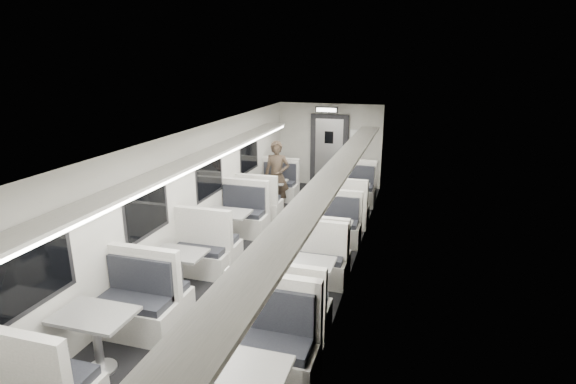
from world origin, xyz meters
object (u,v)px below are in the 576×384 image
Objects in this scene: exit_sign at (327,110)px; vestibule_door at (329,151)px; booth_right_a at (350,199)px; booth_left_c at (180,272)px; passenger at (277,176)px; booth_left_b at (227,230)px; booth_left_d at (98,341)px; booth_right_c at (306,282)px; booth_right_b at (328,240)px; booth_left_a at (270,194)px.

vestibule_door is at bearing 90.00° from exit_sign.
vestibule_door is 1.33m from exit_sign.
exit_sign reaches higher than booth_right_a.
passenger is at bearing 87.09° from booth_left_c.
booth_left_b is 1.02× the size of booth_right_a.
booth_left_d is 2.97m from booth_right_c.
booth_right_a is (2.00, 6.51, -0.02)m from booth_left_d.
booth_left_b is 1.07× the size of booth_left_c.
booth_right_a is 1.05× the size of booth_right_b.
booth_left_d reaches higher than booth_left_a.
booth_right_b is (2.00, 1.96, -0.00)m from booth_left_c.
booth_left_d is 6.81m from booth_right_a.
booth_left_c is 7.02m from vestibule_door.
vestibule_door is (-1.00, 4.96, 0.68)m from booth_right_b.
passenger is 2.67m from vestibule_door.
passenger reaches higher than booth_right_b.
booth_left_c is 1.00× the size of booth_right_b.
booth_left_b is at bearing -102.29° from exit_sign.
booth_left_d is (0.00, -3.79, 0.01)m from booth_left_b.
booth_right_a is 1.85m from passenger.
vestibule_door reaches higher than booth_right_c.
booth_right_a reaches higher than booth_left_a.
booth_right_b is at bearing -78.60° from vestibule_door.
booth_right_a is at bearing -67.01° from vestibule_door.
booth_left_b is at bearing 90.00° from booth_left_d.
booth_left_d is (0.00, -1.95, 0.03)m from booth_left_c.
booth_right_a reaches higher than booth_right_c.
booth_left_c is 2.80m from booth_right_b.
booth_left_d reaches higher than booth_right_a.
exit_sign reaches higher than booth_left_a.
booth_left_a is 0.96× the size of booth_right_a.
exit_sign reaches higher than booth_right_c.
booth_left_d is 1.04× the size of booth_right_a.
booth_left_b is 3.79m from booth_left_d.
exit_sign is (0.00, -0.49, 1.24)m from vestibule_door.
booth_left_c is 4.41m from passenger.
booth_right_a is at bearing -61.85° from exit_sign.
booth_left_a is 1.18× the size of passenger.
booth_left_b reaches higher than booth_left_c.
booth_right_c is at bearing -64.66° from booth_left_a.
passenger is 0.82× the size of vestibule_door.
booth_right_c is 4.52m from passenger.
booth_left_a is 2.62m from booth_left_b.
booth_left_d is 1.10× the size of booth_right_b.
booth_right_b is 1.72m from booth_right_c.
passenger is at bearing 113.30° from booth_right_c.
vestibule_door is (1.00, 2.45, 0.67)m from booth_left_a.
passenger is at bearing 84.98° from booth_left_b.
vestibule_door reaches higher than booth_left_b.
passenger is (0.22, 4.37, 0.50)m from booth_left_c.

